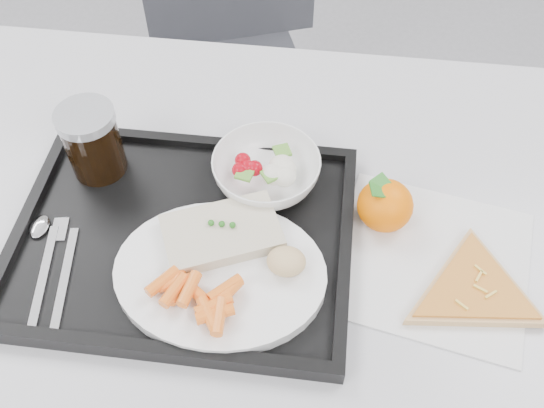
% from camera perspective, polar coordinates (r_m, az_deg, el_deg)
% --- Properties ---
extents(table, '(1.20, 0.80, 0.75)m').
position_cam_1_polar(table, '(0.90, -3.30, -4.59)').
color(table, '#BABABC').
rests_on(table, ground).
extents(chair, '(0.54, 0.55, 0.93)m').
position_cam_1_polar(chair, '(1.49, -4.57, 15.14)').
color(chair, '#34353B').
rests_on(chair, ground).
extents(tray, '(0.45, 0.35, 0.03)m').
position_cam_1_polar(tray, '(0.83, -8.30, -3.14)').
color(tray, black).
rests_on(tray, table).
extents(dinner_plate, '(0.27, 0.27, 0.02)m').
position_cam_1_polar(dinner_plate, '(0.77, -4.89, -6.56)').
color(dinner_plate, white).
rests_on(dinner_plate, tray).
extents(fish_fillet, '(0.17, 0.14, 0.03)m').
position_cam_1_polar(fish_fillet, '(0.79, -4.75, -2.73)').
color(fish_fillet, beige).
rests_on(fish_fillet, dinner_plate).
extents(bread_roll, '(0.06, 0.06, 0.03)m').
position_cam_1_polar(bread_roll, '(0.75, 1.35, -5.42)').
color(bread_roll, '#D8B177').
rests_on(bread_roll, dinner_plate).
extents(salad_bowl, '(0.15, 0.15, 0.05)m').
position_cam_1_polar(salad_bowl, '(0.85, -0.53, 3.14)').
color(salad_bowl, white).
rests_on(salad_bowl, tray).
extents(cola_glass, '(0.08, 0.08, 0.11)m').
position_cam_1_polar(cola_glass, '(0.88, -16.57, 5.76)').
color(cola_glass, black).
rests_on(cola_glass, tray).
extents(cutlery, '(0.09, 0.17, 0.01)m').
position_cam_1_polar(cutlery, '(0.85, -20.16, -4.49)').
color(cutlery, silver).
rests_on(cutlery, tray).
extents(napkin, '(0.29, 0.28, 0.00)m').
position_cam_1_polar(napkin, '(0.83, 14.72, -5.21)').
color(napkin, silver).
rests_on(napkin, table).
extents(tangerine, '(0.10, 0.10, 0.07)m').
position_cam_1_polar(tangerine, '(0.83, 10.60, -0.11)').
color(tangerine, '#E55E09').
rests_on(tangerine, napkin).
extents(pizza_slice, '(0.29, 0.29, 0.02)m').
position_cam_1_polar(pizza_slice, '(0.82, 18.45, -7.69)').
color(pizza_slice, tan).
rests_on(pizza_slice, napkin).
extents(carrot_pile, '(0.12, 0.09, 0.02)m').
position_cam_1_polar(carrot_pile, '(0.73, -6.87, -8.66)').
color(carrot_pile, orange).
rests_on(carrot_pile, dinner_plate).
extents(salad_contents, '(0.09, 0.08, 0.03)m').
position_cam_1_polar(salad_contents, '(0.84, 0.02, 3.30)').
color(salad_contents, '#A20510').
rests_on(salad_contents, salad_bowl).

